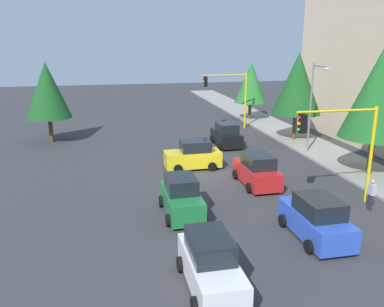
# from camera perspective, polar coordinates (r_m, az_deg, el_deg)

# --- Properties ---
(ground_plane) EXTENTS (120.00, 120.00, 0.00)m
(ground_plane) POSITION_cam_1_polar(r_m,az_deg,el_deg) (26.60, 2.16, -3.27)
(ground_plane) COLOR #353538
(sidewalk_kerb) EXTENTS (80.00, 4.00, 0.15)m
(sidewalk_kerb) POSITION_cam_1_polar(r_m,az_deg,el_deg) (34.90, 16.98, 0.77)
(sidewalk_kerb) COLOR gray
(sidewalk_kerb) RESTS_ON ground
(lane_arrow_near) EXTENTS (2.40, 1.10, 1.10)m
(lane_arrow_near) POSITION_cam_1_polar(r_m,az_deg,el_deg) (15.81, 1.97, -17.32)
(lane_arrow_near) COLOR silver
(lane_arrow_near) RESTS_ON ground
(traffic_signal_far_left) EXTENTS (0.36, 4.59, 5.50)m
(traffic_signal_far_left) POSITION_cam_1_polar(r_m,az_deg,el_deg) (40.47, 5.11, 8.88)
(traffic_signal_far_left) COLOR yellow
(traffic_signal_far_left) RESTS_ON ground
(traffic_signal_near_left) EXTENTS (0.36, 4.59, 5.30)m
(traffic_signal_near_left) POSITION_cam_1_polar(r_m,az_deg,el_deg) (22.45, 20.31, 2.20)
(traffic_signal_near_left) COLOR yellow
(traffic_signal_near_left) RESTS_ON ground
(street_lamp_curbside) EXTENTS (2.15, 0.28, 7.00)m
(street_lamp_curbside) POSITION_cam_1_polar(r_m,az_deg,el_deg) (32.28, 16.74, 7.38)
(street_lamp_curbside) COLOR slate
(street_lamp_curbside) RESTS_ON ground
(tree_roadside_near) EXTENTS (4.46, 4.46, 8.16)m
(tree_roadside_near) POSITION_cam_1_polar(r_m,az_deg,el_deg) (28.18, 24.73, 7.59)
(tree_roadside_near) COLOR brown
(tree_roadside_near) RESTS_ON ground
(tree_roadside_far) EXTENTS (3.49, 3.49, 6.34)m
(tree_roadside_far) POSITION_cam_1_polar(r_m,az_deg,el_deg) (45.44, 8.28, 9.82)
(tree_roadside_far) COLOR brown
(tree_roadside_far) RESTS_ON ground
(tree_roadside_mid) EXTENTS (4.20, 4.20, 7.67)m
(tree_roadside_mid) POSITION_cam_1_polar(r_m,az_deg,el_deg) (36.43, 14.62, 9.49)
(tree_roadside_mid) COLOR brown
(tree_roadside_mid) RESTS_ON ground
(tree_opposite_side) EXTENTS (3.80, 3.80, 6.92)m
(tree_opposite_side) POSITION_cam_1_polar(r_m,az_deg,el_deg) (36.89, -19.70, 8.37)
(tree_opposite_side) COLOR brown
(tree_opposite_side) RESTS_ON ground
(car_yellow) EXTENTS (1.99, 3.84, 1.98)m
(car_yellow) POSITION_cam_1_polar(r_m,az_deg,el_deg) (28.08, 0.18, -0.32)
(car_yellow) COLOR yellow
(car_yellow) RESTS_ON ground
(car_white) EXTENTS (4.16, 1.95, 1.98)m
(car_white) POSITION_cam_1_polar(r_m,az_deg,el_deg) (14.98, 2.63, -15.37)
(car_white) COLOR white
(car_white) RESTS_ON ground
(car_green) EXTENTS (3.88, 1.99, 1.98)m
(car_green) POSITION_cam_1_polar(r_m,az_deg,el_deg) (20.71, -1.48, -6.23)
(car_green) COLOR #1E7238
(car_green) RESTS_ON ground
(car_black) EXTENTS (3.81, 2.09, 1.98)m
(car_black) POSITION_cam_1_polar(r_m,az_deg,el_deg) (34.21, 4.85, 2.54)
(car_black) COLOR black
(car_black) RESTS_ON ground
(car_red) EXTENTS (4.08, 2.09, 1.98)m
(car_red) POSITION_cam_1_polar(r_m,az_deg,el_deg) (25.15, 9.12, -2.43)
(car_red) COLOR red
(car_red) RESTS_ON ground
(car_blue) EXTENTS (4.19, 2.12, 1.98)m
(car_blue) POSITION_cam_1_polar(r_m,az_deg,el_deg) (19.17, 17.06, -8.81)
(car_blue) COLOR blue
(car_blue) RESTS_ON ground
(pedestrian_crossing) EXTENTS (0.40, 0.24, 1.70)m
(pedestrian_crossing) POSITION_cam_1_polar(r_m,az_deg,el_deg) (23.16, 23.88, -5.19)
(pedestrian_crossing) COLOR #262638
(pedestrian_crossing) RESTS_ON ground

